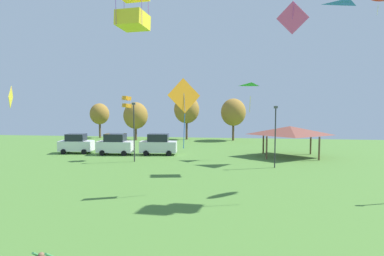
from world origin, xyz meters
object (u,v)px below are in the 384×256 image
(kite_flying_3, at_px, (293,18))
(kite_flying_9, at_px, (11,97))
(treeline_tree_2, at_px, (187,110))
(treeline_tree_3, at_px, (233,112))
(kite_flying_8, at_px, (251,89))
(kite_flying_2, at_px, (184,98))
(treeline_tree_1, at_px, (136,116))
(parked_car_leftmost, at_px, (76,144))
(park_pavilion, at_px, (290,131))
(treeline_tree_0, at_px, (100,114))
(light_post_2, at_px, (134,129))
(kite_flying_10, at_px, (349,8))
(kite_flying_6, at_px, (133,5))
(parked_car_second_from_left, at_px, (115,144))
(light_post_0, at_px, (275,133))
(kite_flying_4, at_px, (127,102))
(parked_car_third_from_left, at_px, (158,145))

(kite_flying_3, height_order, kite_flying_9, kite_flying_3)
(treeline_tree_2, height_order, treeline_tree_3, treeline_tree_2)
(kite_flying_8, distance_m, treeline_tree_3, 18.65)
(kite_flying_2, relative_size, treeline_tree_1, 0.79)
(parked_car_leftmost, relative_size, park_pavilion, 0.58)
(treeline_tree_2, relative_size, treeline_tree_3, 1.07)
(treeline_tree_0, bearing_deg, light_post_2, -60.09)
(kite_flying_10, height_order, treeline_tree_0, kite_flying_10)
(kite_flying_6, distance_m, park_pavilion, 27.36)
(parked_car_second_from_left, distance_m, light_post_0, 19.40)
(light_post_0, bearing_deg, kite_flying_4, 169.82)
(kite_flying_2, height_order, park_pavilion, kite_flying_2)
(treeline_tree_0, bearing_deg, kite_flying_3, -40.73)
(kite_flying_10, bearing_deg, treeline_tree_1, 148.05)
(kite_flying_10, distance_m, light_post_0, 15.22)
(kite_flying_10, bearing_deg, treeline_tree_3, 121.85)
(treeline_tree_0, bearing_deg, light_post_0, -40.88)
(kite_flying_10, bearing_deg, treeline_tree_0, 150.37)
(kite_flying_6, relative_size, treeline_tree_2, 0.33)
(kite_flying_8, xyz_separation_m, parked_car_leftmost, (-21.40, 2.22, -6.63))
(light_post_0, relative_size, treeline_tree_2, 0.82)
(parked_car_third_from_left, bearing_deg, treeline_tree_1, 111.89)
(kite_flying_9, relative_size, kite_flying_10, 0.57)
(kite_flying_10, xyz_separation_m, treeline_tree_1, (-27.71, 17.29, -11.98))
(kite_flying_6, distance_m, treeline_tree_0, 44.38)
(treeline_tree_3, bearing_deg, kite_flying_4, -120.79)
(kite_flying_6, bearing_deg, kite_flying_3, 55.38)
(kite_flying_9, relative_size, light_post_2, 0.29)
(kite_flying_10, relative_size, light_post_2, 0.52)
(kite_flying_4, xyz_separation_m, parked_car_third_from_left, (2.72, 3.65, -5.17))
(treeline_tree_2, bearing_deg, kite_flying_3, -61.36)
(kite_flying_4, distance_m, treeline_tree_1, 18.86)
(kite_flying_8, distance_m, parked_car_leftmost, 22.52)
(parked_car_leftmost, distance_m, light_post_0, 24.51)
(kite_flying_4, xyz_separation_m, treeline_tree_0, (-11.53, 20.82, -2.22))
(kite_flying_4, relative_size, parked_car_third_from_left, 0.29)
(kite_flying_2, height_order, kite_flying_8, kite_flying_2)
(kite_flying_9, height_order, treeline_tree_1, kite_flying_9)
(park_pavilion, bearing_deg, kite_flying_3, -99.26)
(treeline_tree_1, bearing_deg, kite_flying_4, -76.76)
(kite_flying_3, height_order, kite_flying_8, kite_flying_3)
(kite_flying_9, distance_m, treeline_tree_1, 28.26)
(kite_flying_4, bearing_deg, kite_flying_8, 6.04)
(treeline_tree_0, xyz_separation_m, treeline_tree_2, (15.50, -0.67, 0.84))
(kite_flying_2, xyz_separation_m, kite_flying_6, (-1.83, -6.00, 4.73))
(light_post_2, bearing_deg, kite_flying_6, -73.47)
(parked_car_third_from_left, distance_m, treeline_tree_2, 16.97)
(park_pavilion, bearing_deg, treeline_tree_3, 112.78)
(kite_flying_9, distance_m, treeline_tree_2, 31.91)
(kite_flying_8, bearing_deg, kite_flying_6, -109.34)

